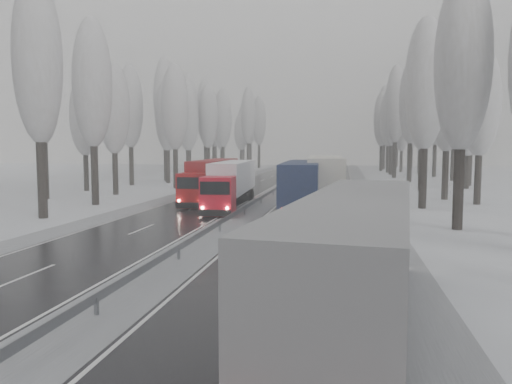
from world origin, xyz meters
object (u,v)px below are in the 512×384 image
(truck_red_red, at_px, (212,177))
(truck_cream_box, at_px, (325,178))
(truck_grey_tarp, at_px, (360,253))
(box_truck_distant, at_px, (327,166))
(truck_red_white, at_px, (232,180))
(truck_blue_box, at_px, (302,184))

(truck_red_red, bearing_deg, truck_cream_box, -19.37)
(truck_grey_tarp, xyz_separation_m, box_truck_distant, (-4.22, 94.39, -1.09))
(box_truck_distant, bearing_deg, truck_cream_box, -82.50)
(truck_cream_box, relative_size, truck_red_white, 1.12)
(box_truck_distant, bearing_deg, truck_red_red, -93.14)
(truck_grey_tarp, distance_m, box_truck_distant, 94.49)
(truck_blue_box, xyz_separation_m, truck_red_red, (-9.77, 8.57, -0.09))
(truck_grey_tarp, height_order, truck_blue_box, truck_blue_box)
(truck_cream_box, bearing_deg, truck_blue_box, -110.85)
(truck_red_red, bearing_deg, truck_blue_box, -42.96)
(truck_red_white, bearing_deg, truck_red_red, 121.24)
(truck_grey_tarp, relative_size, truck_cream_box, 0.91)
(truck_grey_tarp, height_order, truck_red_red, truck_grey_tarp)
(truck_red_red, bearing_deg, box_truck_distant, 79.51)
(truck_blue_box, relative_size, box_truck_distant, 2.34)
(truck_cream_box, distance_m, truck_red_white, 8.36)
(truck_cream_box, bearing_deg, box_truck_distant, 88.87)
(truck_cream_box, height_order, truck_red_white, truck_cream_box)
(truck_cream_box, bearing_deg, truck_grey_tarp, -88.92)
(box_truck_distant, xyz_separation_m, truck_red_red, (-9.31, -60.19, 1.06))
(truck_blue_box, xyz_separation_m, truck_cream_box, (1.60, 4.95, 0.18))
(truck_cream_box, distance_m, box_truck_distant, 63.86)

